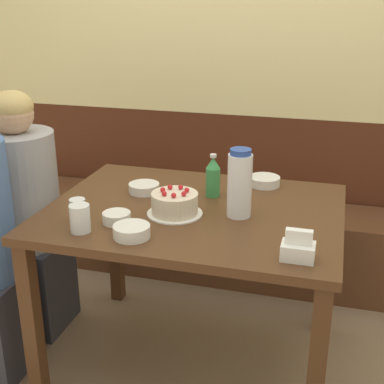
# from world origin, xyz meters

# --- Properties ---
(ground_plane) EXTENTS (12.00, 12.00, 0.00)m
(ground_plane) POSITION_xyz_m (0.00, 0.00, 0.00)
(ground_plane) COLOR #846B51
(back_wall) EXTENTS (4.80, 0.04, 2.50)m
(back_wall) POSITION_xyz_m (0.00, 1.05, 1.25)
(back_wall) COLOR #4C2314
(back_wall) RESTS_ON ground_plane
(bench_seat) EXTENTS (2.70, 0.38, 0.44)m
(bench_seat) POSITION_xyz_m (0.00, 0.83, 0.22)
(bench_seat) COLOR #56331E
(bench_seat) RESTS_ON ground_plane
(dining_table) EXTENTS (1.18, 0.91, 0.75)m
(dining_table) POSITION_xyz_m (0.00, 0.00, 0.65)
(dining_table) COLOR #4C2D19
(dining_table) RESTS_ON ground_plane
(birthday_cake) EXTENTS (0.22, 0.22, 0.11)m
(birthday_cake) POSITION_xyz_m (-0.06, -0.08, 0.79)
(birthday_cake) COLOR white
(birthday_cake) RESTS_ON dining_table
(water_pitcher) EXTENTS (0.10, 0.10, 0.27)m
(water_pitcher) POSITION_xyz_m (0.19, -0.03, 0.88)
(water_pitcher) COLOR white
(water_pitcher) RESTS_ON dining_table
(soju_bottle) EXTENTS (0.06, 0.06, 0.19)m
(soju_bottle) POSITION_xyz_m (0.04, 0.16, 0.84)
(soju_bottle) COLOR #388E4C
(soju_bottle) RESTS_ON dining_table
(napkin_holder) EXTENTS (0.11, 0.08, 0.11)m
(napkin_holder) POSITION_xyz_m (0.44, -0.33, 0.79)
(napkin_holder) COLOR white
(napkin_holder) RESTS_ON dining_table
(bowl_soup_white) EXTENTS (0.11, 0.11, 0.04)m
(bowl_soup_white) POSITION_xyz_m (-0.24, -0.22, 0.77)
(bowl_soup_white) COLOR white
(bowl_soup_white) RESTS_ON dining_table
(bowl_rice_small) EXTENTS (0.13, 0.13, 0.04)m
(bowl_rice_small) POSITION_xyz_m (-0.26, 0.12, 0.77)
(bowl_rice_small) COLOR white
(bowl_rice_small) RESTS_ON dining_table
(bowl_side_dish) EXTENTS (0.14, 0.14, 0.04)m
(bowl_side_dish) POSITION_xyz_m (0.23, 0.35, 0.77)
(bowl_side_dish) COLOR white
(bowl_side_dish) RESTS_ON dining_table
(bowl_sauce_shallow) EXTENTS (0.13, 0.13, 0.04)m
(bowl_sauce_shallow) POSITION_xyz_m (-0.14, -0.32, 0.77)
(bowl_sauce_shallow) COLOR white
(bowl_sauce_shallow) RESTS_ON dining_table
(glass_water_tall) EXTENTS (0.08, 0.08, 0.10)m
(glass_water_tall) POSITION_xyz_m (-0.34, -0.33, 0.80)
(glass_water_tall) COLOR silver
(glass_water_tall) RESTS_ON dining_table
(glass_tumbler_short) EXTENTS (0.06, 0.06, 0.09)m
(glass_tumbler_short) POSITION_xyz_m (-0.39, -0.24, 0.79)
(glass_tumbler_short) COLOR silver
(glass_tumbler_short) RESTS_ON dining_table
(person_pale_blue_shirt) EXTENTS (0.34, 0.34, 1.17)m
(person_pale_blue_shirt) POSITION_xyz_m (-0.85, 0.08, 0.57)
(person_pale_blue_shirt) COLOR #33333D
(person_pale_blue_shirt) RESTS_ON ground_plane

